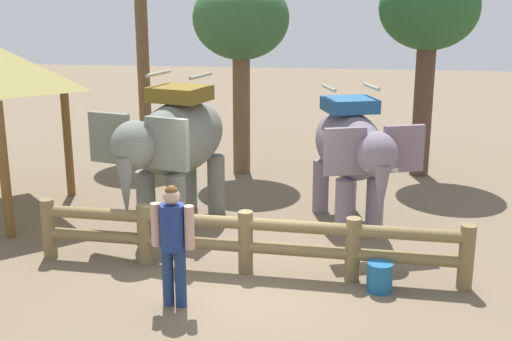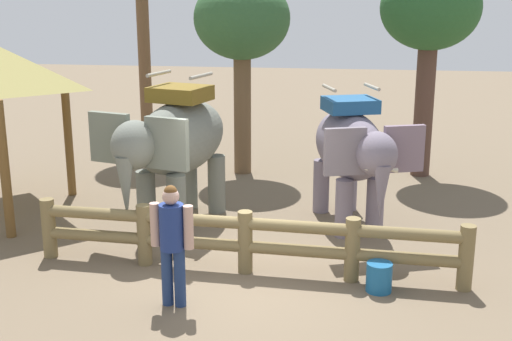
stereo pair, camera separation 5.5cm
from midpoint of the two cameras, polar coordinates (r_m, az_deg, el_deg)
name	(u,v)px [view 1 (the left image)]	position (r m, az deg, el deg)	size (l,w,h in m)	color
ground_plane	(243,279)	(10.94, -1.25, -9.19)	(60.00, 60.00, 0.00)	brown
log_fence	(246,237)	(10.96, -1.04, -5.72)	(7.17, 0.60, 1.05)	olive
elephant_near_left	(175,142)	(12.96, -7.00, 2.40)	(2.33, 3.56, 2.98)	slate
elephant_center	(352,150)	(12.97, 8.03, 1.77)	(2.26, 3.27, 2.74)	slate
tourist_woman_in_black	(173,237)	(9.75, -7.25, -5.65)	(0.65, 0.39, 1.84)	navy
tree_far_left	(241,23)	(16.51, -1.38, 12.41)	(2.33, 2.33, 4.83)	brown
tree_far_right	(429,14)	(16.79, 14.40, 12.79)	(2.37, 2.37, 5.10)	#51382D
feed_bucket	(380,277)	(10.61, 10.32, -8.89)	(0.40, 0.40, 0.46)	#19598C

